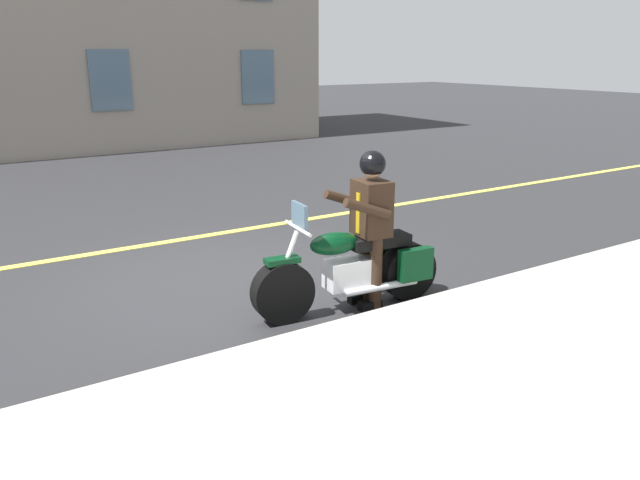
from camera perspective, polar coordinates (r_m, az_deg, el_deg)
ground_plane at (r=7.91m, az=-8.59°, el=-3.71°), size 80.00×80.00×0.00m
sidewalk_curb at (r=4.60m, az=16.72°, el=-19.37°), size 60.00×5.00×0.15m
lane_center_stripe at (r=9.68m, az=-13.49°, el=-0.15°), size 60.00×0.16×0.01m
motorcycle_main at (r=6.88m, az=3.11°, el=-2.68°), size 2.22×0.75×1.26m
rider_main at (r=6.80m, az=4.56°, el=2.21°), size 0.66×0.60×1.74m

